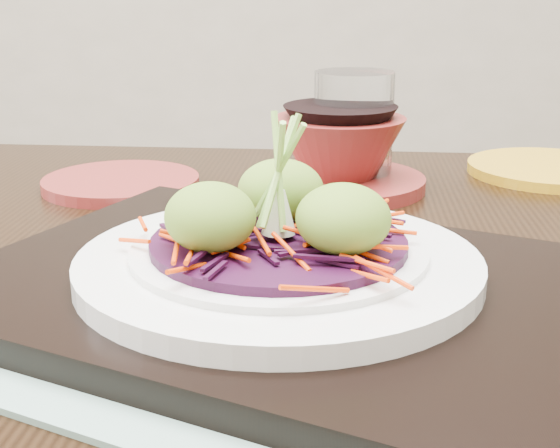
{
  "coord_description": "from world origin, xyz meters",
  "views": [
    {
      "loc": [
        0.02,
        -0.56,
        0.91
      ],
      "look_at": [
        0.0,
        -0.09,
        0.76
      ],
      "focal_mm": 50.0,
      "sensor_mm": 36.0,
      "label": 1
    }
  ],
  "objects_px": {
    "terracotta_side_plate": "(121,183)",
    "dining_table": "(326,376)",
    "terracotta_bowl_set": "(339,157)",
    "water_glass": "(353,129)",
    "yellow_plate": "(551,169)",
    "white_plate": "(279,263)",
    "serving_tray": "(279,288)"
  },
  "relations": [
    {
      "from": "terracotta_side_plate",
      "to": "dining_table",
      "type": "bearing_deg",
      "value": -44.74
    },
    {
      "from": "terracotta_bowl_set",
      "to": "terracotta_side_plate",
      "type": "bearing_deg",
      "value": -178.34
    },
    {
      "from": "dining_table",
      "to": "terracotta_bowl_set",
      "type": "bearing_deg",
      "value": 88.88
    },
    {
      "from": "water_glass",
      "to": "terracotta_bowl_set",
      "type": "distance_m",
      "value": 0.03
    },
    {
      "from": "water_glass",
      "to": "yellow_plate",
      "type": "distance_m",
      "value": 0.22
    },
    {
      "from": "dining_table",
      "to": "terracotta_side_plate",
      "type": "distance_m",
      "value": 0.3
    },
    {
      "from": "white_plate",
      "to": "terracotta_side_plate",
      "type": "bearing_deg",
      "value": 120.61
    },
    {
      "from": "water_glass",
      "to": "white_plate",
      "type": "bearing_deg",
      "value": -101.04
    },
    {
      "from": "dining_table",
      "to": "water_glass",
      "type": "distance_m",
      "value": 0.27
    },
    {
      "from": "terracotta_side_plate",
      "to": "yellow_plate",
      "type": "xyz_separation_m",
      "value": [
        0.44,
        0.07,
        -0.0
      ]
    },
    {
      "from": "yellow_plate",
      "to": "water_glass",
      "type": "bearing_deg",
      "value": -167.29
    },
    {
      "from": "serving_tray",
      "to": "terracotta_bowl_set",
      "type": "height_order",
      "value": "terracotta_bowl_set"
    },
    {
      "from": "terracotta_side_plate",
      "to": "yellow_plate",
      "type": "distance_m",
      "value": 0.44
    },
    {
      "from": "terracotta_side_plate",
      "to": "water_glass",
      "type": "distance_m",
      "value": 0.23
    },
    {
      "from": "water_glass",
      "to": "yellow_plate",
      "type": "relative_size",
      "value": 0.65
    },
    {
      "from": "water_glass",
      "to": "yellow_plate",
      "type": "height_order",
      "value": "water_glass"
    },
    {
      "from": "serving_tray",
      "to": "yellow_plate",
      "type": "relative_size",
      "value": 2.24
    },
    {
      "from": "water_glass",
      "to": "serving_tray",
      "type": "bearing_deg",
      "value": -101.04
    },
    {
      "from": "white_plate",
      "to": "terracotta_side_plate",
      "type": "height_order",
      "value": "white_plate"
    },
    {
      "from": "terracotta_side_plate",
      "to": "terracotta_bowl_set",
      "type": "xyz_separation_m",
      "value": [
        0.21,
        0.01,
        0.03
      ]
    },
    {
      "from": "water_glass",
      "to": "terracotta_bowl_set",
      "type": "bearing_deg",
      "value": -122.91
    },
    {
      "from": "dining_table",
      "to": "yellow_plate",
      "type": "relative_size",
      "value": 6.85
    },
    {
      "from": "dining_table",
      "to": "serving_tray",
      "type": "xyz_separation_m",
      "value": [
        -0.03,
        -0.08,
        0.11
      ]
    },
    {
      "from": "terracotta_bowl_set",
      "to": "yellow_plate",
      "type": "height_order",
      "value": "terracotta_bowl_set"
    },
    {
      "from": "dining_table",
      "to": "terracotta_side_plate",
      "type": "xyz_separation_m",
      "value": [
        -0.2,
        0.2,
        0.1
      ]
    },
    {
      "from": "serving_tray",
      "to": "yellow_plate",
      "type": "height_order",
      "value": "serving_tray"
    },
    {
      "from": "serving_tray",
      "to": "terracotta_side_plate",
      "type": "height_order",
      "value": "serving_tray"
    },
    {
      "from": "serving_tray",
      "to": "dining_table",
      "type": "bearing_deg",
      "value": 93.34
    },
    {
      "from": "yellow_plate",
      "to": "serving_tray",
      "type": "bearing_deg",
      "value": -127.23
    },
    {
      "from": "terracotta_side_plate",
      "to": "yellow_plate",
      "type": "height_order",
      "value": "same"
    },
    {
      "from": "dining_table",
      "to": "terracotta_side_plate",
      "type": "height_order",
      "value": "terracotta_side_plate"
    },
    {
      "from": "terracotta_side_plate",
      "to": "yellow_plate",
      "type": "relative_size",
      "value": 0.89
    }
  ]
}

